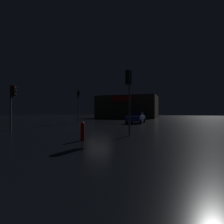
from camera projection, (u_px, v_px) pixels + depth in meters
ground_plane at (98, 127)px, 17.56m from camera, size 120.00×120.00×0.00m
store_building at (127, 107)px, 43.28m from camera, size 14.12×8.58×5.35m
traffic_signal_main at (128, 85)px, 11.27m from camera, size 0.41×0.43×4.21m
traffic_signal_opposite at (78, 100)px, 23.66m from camera, size 0.42×0.42×4.36m
traffic_signal_cross_left at (12, 98)px, 14.39m from camera, size 0.42×0.42×3.68m
car_near at (136, 117)px, 23.50m from camera, size 2.10×4.29×1.51m
fire_hydrant at (83, 131)px, 9.33m from camera, size 0.22×0.22×0.98m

